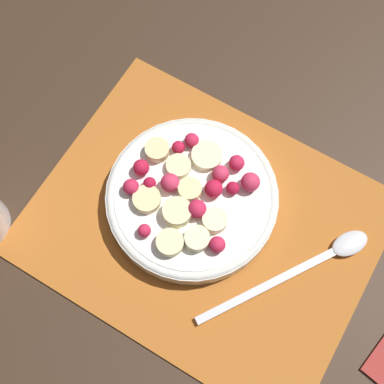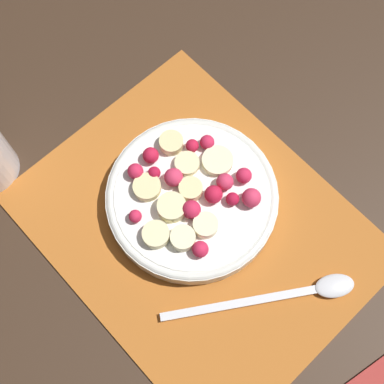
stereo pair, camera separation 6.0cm
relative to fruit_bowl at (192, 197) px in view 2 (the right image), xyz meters
The scene contains 4 objects.
ground_plane 0.04m from the fruit_bowl, 30.24° to the right, with size 3.00×3.00×0.00m, color #382619.
placemat 0.04m from the fruit_bowl, 30.24° to the right, with size 0.38×0.30×0.01m.
fruit_bowl is the anchor object (origin of this frame).
spoon 0.16m from the fruit_bowl, ahead, with size 0.13×0.19×0.01m.
Camera 2 is at (0.13, -0.13, 0.60)m, focal length 50.00 mm.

